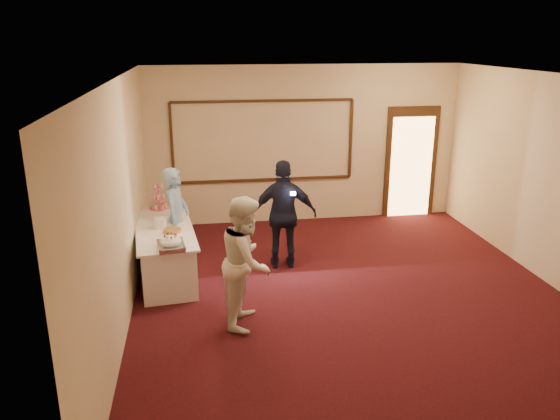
# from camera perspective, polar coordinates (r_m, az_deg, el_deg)

# --- Properties ---
(floor) EXTENTS (7.00, 7.00, 0.00)m
(floor) POSITION_cam_1_polar(r_m,az_deg,el_deg) (7.78, 7.54, -9.11)
(floor) COLOR black
(floor) RESTS_ON ground
(room_walls) EXTENTS (6.04, 7.04, 3.02)m
(room_walls) POSITION_cam_1_polar(r_m,az_deg,el_deg) (7.10, 8.19, 5.64)
(room_walls) COLOR beige
(room_walls) RESTS_ON floor
(wall_molding) EXTENTS (3.45, 0.04, 1.55)m
(wall_molding) POSITION_cam_1_polar(r_m,az_deg,el_deg) (10.36, -1.74, 7.21)
(wall_molding) COLOR black
(wall_molding) RESTS_ON room_walls
(doorway) EXTENTS (1.05, 0.07, 2.20)m
(doorway) POSITION_cam_1_polar(r_m,az_deg,el_deg) (11.20, 13.50, 4.80)
(doorway) COLOR black
(doorway) RESTS_ON floor
(buffet_table) EXTENTS (1.05, 2.21, 0.77)m
(buffet_table) POSITION_cam_1_polar(r_m,az_deg,el_deg) (8.45, -11.85, -4.21)
(buffet_table) COLOR white
(buffet_table) RESTS_ON floor
(pavlova_tray) EXTENTS (0.40, 0.51, 0.18)m
(pavlova_tray) POSITION_cam_1_polar(r_m,az_deg,el_deg) (7.46, -11.34, -3.39)
(pavlova_tray) COLOR silver
(pavlova_tray) RESTS_ON buffet_table
(cupcake_stand) EXTENTS (0.32, 0.32, 0.47)m
(cupcake_stand) POSITION_cam_1_polar(r_m,az_deg,el_deg) (9.18, -12.54, 1.15)
(cupcake_stand) COLOR #E05186
(cupcake_stand) RESTS_ON buffet_table
(plate_stack_a) EXTENTS (0.19, 0.19, 0.16)m
(plate_stack_a) POSITION_cam_1_polar(r_m,az_deg,el_deg) (8.26, -12.39, -1.36)
(plate_stack_a) COLOR white
(plate_stack_a) RESTS_ON buffet_table
(plate_stack_b) EXTENTS (0.20, 0.20, 0.16)m
(plate_stack_b) POSITION_cam_1_polar(r_m,az_deg,el_deg) (8.56, -10.48, -0.53)
(plate_stack_b) COLOR white
(plate_stack_b) RESTS_ON buffet_table
(tart) EXTENTS (0.29, 0.29, 0.06)m
(tart) POSITION_cam_1_polar(r_m,az_deg,el_deg) (8.06, -11.19, -2.15)
(tart) COLOR white
(tart) RESTS_ON buffet_table
(man) EXTENTS (0.53, 0.67, 1.61)m
(man) POSITION_cam_1_polar(r_m,az_deg,el_deg) (8.56, -10.74, -0.89)
(man) COLOR #7FA7D6
(man) RESTS_ON floor
(woman) EXTENTS (0.82, 0.94, 1.66)m
(woman) POSITION_cam_1_polar(r_m,az_deg,el_deg) (6.79, -3.50, -5.36)
(woman) COLOR white
(woman) RESTS_ON floor
(guest) EXTENTS (1.05, 0.53, 1.71)m
(guest) POSITION_cam_1_polar(r_m,az_deg,el_deg) (8.42, 0.44, -0.50)
(guest) COLOR black
(guest) RESTS_ON floor
(camera_flash) EXTENTS (0.08, 0.06, 0.05)m
(camera_flash) POSITION_cam_1_polar(r_m,az_deg,el_deg) (8.09, 1.37, 1.72)
(camera_flash) COLOR white
(camera_flash) RESTS_ON guest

